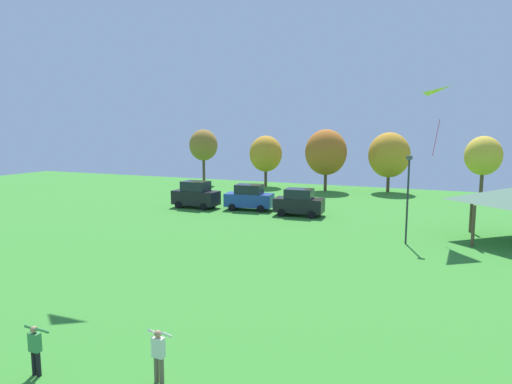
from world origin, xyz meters
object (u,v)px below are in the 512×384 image
kite_flying_0 (451,101)px  treeline_tree_2 (326,152)px  person_standing_mid_field (159,353)px  parked_car_second_from_left (249,197)px  treeline_tree_1 (266,154)px  parked_car_third_from_left (299,202)px  treeline_tree_0 (203,145)px  parked_car_leftmost (196,195)px  treeline_tree_4 (483,156)px  light_post_0 (408,194)px  treeline_tree_3 (389,155)px  person_standing_near_foreground (35,347)px

kite_flying_0 → treeline_tree_2: kite_flying_0 is taller
person_standing_mid_field → treeline_tree_2: 42.72m
parked_car_second_from_left → treeline_tree_1: bearing=99.6°
parked_car_third_from_left → treeline_tree_0: bearing=134.5°
treeline_tree_0 → treeline_tree_2: 16.52m
kite_flying_0 → treeline_tree_2: 23.83m
parked_car_leftmost → treeline_tree_4: size_ratio=0.66×
light_post_0 → treeline_tree_0: (-27.73, 22.60, 1.92)m
parked_car_second_from_left → treeline_tree_3: size_ratio=0.65×
treeline_tree_2 → treeline_tree_3: treeline_tree_2 is taller
parked_car_second_from_left → treeline_tree_0: bearing=123.7°
parked_car_leftmost → treeline_tree_0: 18.87m
treeline_tree_3 → parked_car_second_from_left: bearing=-120.3°
person_standing_near_foreground → kite_flying_0: size_ratio=0.39×
person_standing_near_foreground → treeline_tree_4: bearing=80.5°
light_post_0 → treeline_tree_2: treeline_tree_2 is taller
kite_flying_0 → treeline_tree_0: bearing=147.1°
treeline_tree_0 → treeline_tree_4: 33.08m
parked_car_second_from_left → treeline_tree_4: size_ratio=0.68×
parked_car_third_from_left → treeline_tree_2: bearing=92.9°
person_standing_mid_field → parked_car_leftmost: parked_car_leftmost is taller
person_standing_mid_field → light_post_0: bearing=95.7°
light_post_0 → parked_car_second_from_left: bearing=153.1°
treeline_tree_1 → treeline_tree_4: 24.57m
parked_car_third_from_left → light_post_0: 11.40m
parked_car_second_from_left → parked_car_leftmost: bearing=-176.7°
treeline_tree_1 → kite_flying_0: bearing=-43.3°
parked_car_third_from_left → treeline_tree_4: bearing=44.7°
treeline_tree_1 → treeline_tree_3: 14.97m
treeline_tree_4 → parked_car_leftmost: bearing=-145.5°
person_standing_near_foreground → treeline_tree_1: treeline_tree_1 is taller
person_standing_near_foreground → parked_car_third_from_left: size_ratio=0.37×
treeline_tree_0 → treeline_tree_1: size_ratio=1.12×
parked_car_second_from_left → treeline_tree_3: (9.92, 17.01, 3.14)m
light_post_0 → treeline_tree_3: 24.61m
treeline_tree_2 → treeline_tree_4: (16.56, 0.60, -0.06)m
treeline_tree_0 → parked_car_third_from_left: bearing=-41.2°
person_standing_near_foreground → kite_flying_0: 27.55m
kite_flying_0 → treeline_tree_3: 22.41m
parked_car_leftmost → parked_car_third_from_left: (9.96, 0.13, -0.09)m
parked_car_third_from_left → treeline_tree_1: bearing=116.1°
parked_car_second_from_left → parked_car_third_from_left: (4.98, -0.83, -0.02)m
treeline_tree_4 → treeline_tree_1: bearing=179.1°
light_post_0 → parked_car_third_from_left: bearing=145.3°
parked_car_leftmost → treeline_tree_0: size_ratio=0.60×
parked_car_third_from_left → treeline_tree_3: size_ratio=0.61×
parked_car_leftmost → treeline_tree_4: bearing=35.7°
parked_car_second_from_left → kite_flying_0: bearing=-21.0°
person_standing_near_foreground → treeline_tree_4: treeline_tree_4 is taller
light_post_0 → treeline_tree_0: size_ratio=0.78×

